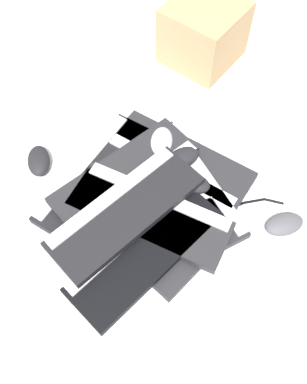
# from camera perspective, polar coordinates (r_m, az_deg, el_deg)

# --- Properties ---
(ground_plane) EXTENTS (3.20, 3.20, 0.00)m
(ground_plane) POSITION_cam_1_polar(r_m,az_deg,el_deg) (1.23, 3.41, -0.68)
(ground_plane) COLOR white
(keyboard_0) EXTENTS (0.15, 0.44, 0.03)m
(keyboard_0) POSITION_cam_1_polar(r_m,az_deg,el_deg) (1.26, -7.50, 2.26)
(keyboard_0) COLOR black
(keyboard_0) RESTS_ON ground
(keyboard_1) EXTENTS (0.46, 0.23, 0.03)m
(keyboard_1) POSITION_cam_1_polar(r_m,az_deg,el_deg) (1.17, -3.24, -4.55)
(keyboard_1) COLOR #232326
(keyboard_1) RESTS_ON ground
(keyboard_2) EXTENTS (0.36, 0.45, 0.03)m
(keyboard_2) POSITION_cam_1_polar(r_m,az_deg,el_deg) (1.16, -0.12, -6.06)
(keyboard_2) COLOR black
(keyboard_2) RESTS_ON ground
(keyboard_3) EXTENTS (0.46, 0.35, 0.03)m
(keyboard_3) POSITION_cam_1_polar(r_m,az_deg,el_deg) (1.24, 4.59, 0.92)
(keyboard_3) COLOR #232326
(keyboard_3) RESTS_ON ground
(keyboard_4) EXTENTS (0.44, 0.16, 0.03)m
(keyboard_4) POSITION_cam_1_polar(r_m,az_deg,el_deg) (1.28, 3.55, 4.31)
(keyboard_4) COLOR #232326
(keyboard_4) RESTS_ON ground
(keyboard_5) EXTENTS (0.27, 0.46, 0.03)m
(keyboard_5) POSITION_cam_1_polar(r_m,az_deg,el_deg) (1.22, -3.77, 2.29)
(keyboard_5) COLOR #232326
(keyboard_5) RESTS_ON keyboard_0
(keyboard_6) EXTENTS (0.24, 0.46, 0.03)m
(keyboard_6) POSITION_cam_1_polar(r_m,az_deg,el_deg) (1.11, -1.16, -7.85)
(keyboard_6) COLOR black
(keyboard_6) RESTS_ON keyboard_1
(keyboard_7) EXTENTS (0.45, 0.20, 0.03)m
(keyboard_7) POSITION_cam_1_polar(r_m,az_deg,el_deg) (1.15, -0.50, -2.93)
(keyboard_7) COLOR #232326
(keyboard_7) RESTS_ON keyboard_2
(keyboard_8) EXTENTS (0.25, 0.46, 0.03)m
(keyboard_8) POSITION_cam_1_polar(r_m,az_deg,el_deg) (1.13, -3.74, -2.50)
(keyboard_8) COLOR black
(keyboard_8) RESTS_ON keyboard_7
(mouse_0) EXTENTS (0.12, 0.09, 0.04)m
(mouse_0) POSITION_cam_1_polar(r_m,az_deg,el_deg) (1.20, 4.97, 1.23)
(mouse_0) COLOR black
(mouse_0) RESTS_ON keyboard_3
(mouse_1) EXTENTS (0.11, 0.13, 0.04)m
(mouse_1) POSITION_cam_1_polar(r_m,az_deg,el_deg) (1.25, 3.80, 4.57)
(mouse_1) COLOR black
(mouse_1) RESTS_ON keyboard_4
(mouse_2) EXTENTS (0.12, 0.13, 0.04)m
(mouse_2) POSITION_cam_1_polar(r_m,az_deg,el_deg) (1.32, -15.04, 4.04)
(mouse_2) COLOR black
(mouse_2) RESTS_ON ground
(mouse_3) EXTENTS (0.12, 0.13, 0.04)m
(mouse_3) POSITION_cam_1_polar(r_m,az_deg,el_deg) (1.22, 17.00, -4.12)
(mouse_3) COLOR #4C4C51
(mouse_3) RESTS_ON ground
(mouse_4) EXTENTS (0.11, 0.13, 0.04)m
(mouse_4) POSITION_cam_1_polar(r_m,az_deg,el_deg) (1.28, 1.08, 6.69)
(mouse_4) COLOR #B7B7BC
(mouse_4) RESTS_ON keyboard_4
(cable_0) EXTENTS (0.29, 0.34, 0.01)m
(cable_0) POSITION_cam_1_polar(r_m,az_deg,el_deg) (1.20, 7.73, -3.72)
(cable_0) COLOR black
(cable_0) RESTS_ON ground
(cardboard_box) EXTENTS (0.25, 0.25, 0.20)m
(cardboard_box) POSITION_cam_1_polar(r_m,az_deg,el_deg) (1.54, 6.68, 20.33)
(cardboard_box) COLOR tan
(cardboard_box) RESTS_ON ground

